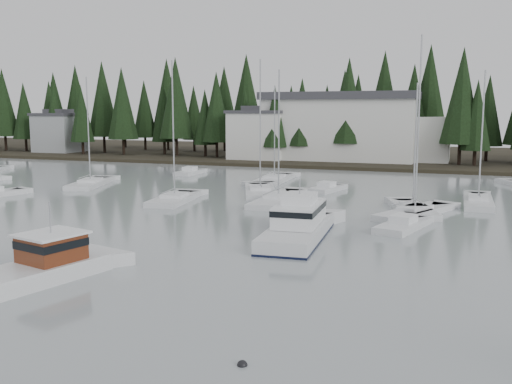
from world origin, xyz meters
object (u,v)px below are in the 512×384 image
at_px(sailboat_8, 274,181).
at_px(runabout_4, 327,190).
at_px(lobster_boat_brown, 28,273).
at_px(sailboat_12, 413,211).
at_px(sailboat_7, 415,214).
at_px(sailboat_10, 278,201).
at_px(cabin_cruiser_center, 298,228).
at_px(harbor_inn, 353,127).
at_px(sailboat_9, 91,185).
at_px(sailboat_13, 260,193).
at_px(runabout_1, 403,227).
at_px(house_far_west, 59,132).
at_px(house_west, 259,134).
at_px(sailboat_11, 478,203).
at_px(runabout_3, 190,173).
at_px(sailboat_6, 175,201).

xyz_separation_m(sailboat_8, runabout_4, (7.88, -6.27, 0.08)).
xyz_separation_m(lobster_boat_brown, sailboat_12, (16.16, 27.07, -0.45)).
bearing_deg(runabout_4, sailboat_7, -124.71).
bearing_deg(sailboat_10, cabin_cruiser_center, -157.52).
relative_size(harbor_inn, sailboat_7, 1.98).
xyz_separation_m(sailboat_9, sailboat_10, (23.74, -3.75, -0.00)).
distance_m(sailboat_12, sailboat_13, 16.81).
relative_size(harbor_inn, cabin_cruiser_center, 2.71).
distance_m(cabin_cruiser_center, runabout_1, 8.40).
relative_size(house_far_west, runabout_1, 1.29).
relative_size(lobster_boat_brown, sailboat_8, 0.79).
height_order(house_west, sailboat_12, sailboat_12).
distance_m(sailboat_11, runabout_4, 15.32).
height_order(sailboat_10, runabout_4, sailboat_10).
bearing_deg(sailboat_8, sailboat_7, -137.28).
bearing_deg(sailboat_10, lobster_boat_brown, 172.15).
xyz_separation_m(cabin_cruiser_center, runabout_1, (6.28, 5.54, -0.56)).
xyz_separation_m(harbor_inn, sailboat_11, (18.54, -37.49, -5.71)).
xyz_separation_m(cabin_cruiser_center, sailboat_10, (-5.99, 14.33, -0.63)).
bearing_deg(runabout_3, runabout_1, -130.00).
bearing_deg(cabin_cruiser_center, sailboat_12, -30.48).
xyz_separation_m(house_far_west, sailboat_11, (75.59, -36.15, -4.33)).
xyz_separation_m(sailboat_7, sailboat_13, (-16.03, 7.24, -0.02)).
distance_m(sailboat_7, runabout_1, 5.96).
xyz_separation_m(sailboat_7, runabout_3, (-30.88, 20.81, 0.04)).
bearing_deg(runabout_4, sailboat_9, 113.38).
bearing_deg(sailboat_13, cabin_cruiser_center, -174.91).
bearing_deg(sailboat_6, sailboat_11, -81.37).
height_order(cabin_cruiser_center, sailboat_13, sailboat_13).
height_order(sailboat_8, sailboat_9, sailboat_9).
height_order(sailboat_12, runabout_3, sailboat_12).
xyz_separation_m(house_west, sailboat_9, (-7.75, -35.28, -4.59)).
bearing_deg(sailboat_10, sailboat_13, 37.46).
height_order(sailboat_7, runabout_1, sailboat_7).
relative_size(lobster_boat_brown, sailboat_9, 0.74).
xyz_separation_m(sailboat_13, runabout_3, (-14.85, 13.56, 0.06)).
bearing_deg(sailboat_6, sailboat_7, -97.14).
bearing_deg(sailboat_7, sailboat_6, 115.37).
xyz_separation_m(house_far_west, sailboat_8, (52.78, -26.43, -4.35)).
bearing_deg(sailboat_12, sailboat_13, 51.45).
bearing_deg(sailboat_13, sailboat_7, -135.87).
height_order(harbor_inn, cabin_cruiser_center, harbor_inn).
height_order(cabin_cruiser_center, sailboat_9, sailboat_9).
bearing_deg(house_west, sailboat_6, -80.86).
height_order(house_west, sailboat_13, sailboat_13).
bearing_deg(runabout_1, sailboat_9, 85.66).
xyz_separation_m(cabin_cruiser_center, sailboat_13, (-9.40, 18.74, -0.62)).
xyz_separation_m(sailboat_6, sailboat_8, (3.96, 17.90, -0.02)).
relative_size(house_far_west, cabin_cruiser_center, 0.78).
distance_m(sailboat_6, sailboat_7, 21.81).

